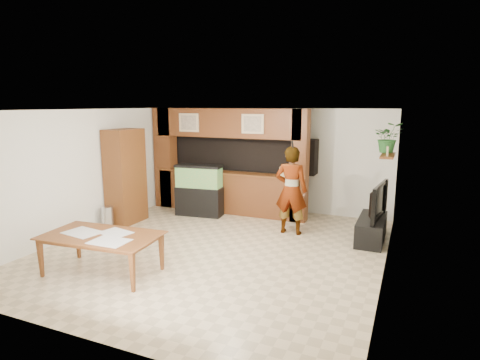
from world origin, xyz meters
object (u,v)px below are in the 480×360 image
at_px(television, 373,201).
at_px(dining_table, 101,255).
at_px(pantry_cabinet, 125,176).
at_px(person, 291,190).
at_px(aquarium, 199,191).

relative_size(television, dining_table, 0.67).
height_order(television, dining_table, television).
bearing_deg(pantry_cabinet, dining_table, -59.00).
height_order(person, dining_table, person).
bearing_deg(aquarium, television, -10.16).
bearing_deg(dining_table, person, 50.80).
height_order(pantry_cabinet, aquarium, pantry_cabinet).
bearing_deg(pantry_cabinet, television, 9.59).
relative_size(television, person, 0.67).
distance_m(aquarium, dining_table, 3.71).
bearing_deg(dining_table, aquarium, 88.89).
distance_m(aquarium, television, 4.09).
bearing_deg(aquarium, pantry_cabinet, -144.46).
distance_m(pantry_cabinet, aquarium, 1.78).
relative_size(aquarium, person, 0.68).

